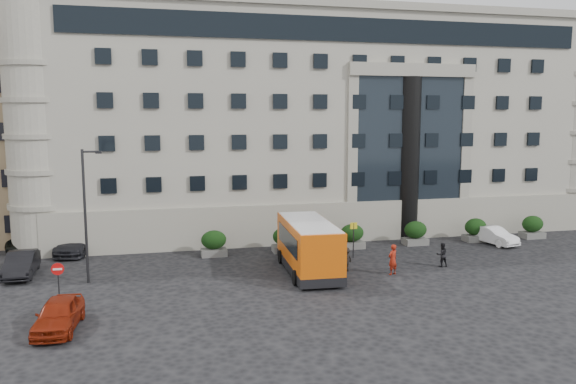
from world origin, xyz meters
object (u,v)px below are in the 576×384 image
(parked_car_a, at_px, (59,314))
(pedestrian_c, at_px, (346,260))
(hedge_c, at_px, (352,236))
(minibus, at_px, (309,245))
(street_lamp, at_px, (86,211))
(bus_stop_sign, at_px, (354,234))
(white_taxi, at_px, (494,235))
(no_entry_sign, at_px, (58,275))
(parked_car_b, at_px, (21,264))
(hedge_e, at_px, (475,230))
(hedge_a, at_px, (214,243))
(pedestrian_a, at_px, (393,260))
(hedge_b, at_px, (285,239))
(red_truck, at_px, (105,217))
(parked_car_d, at_px, (33,239))
(hedge_f, at_px, (532,227))
(hedge_d, at_px, (415,233))
(pedestrian_b, at_px, (442,255))
(parked_car_c, at_px, (76,243))

(parked_car_a, relative_size, pedestrian_c, 2.80)
(hedge_c, bearing_deg, minibus, -131.07)
(street_lamp, relative_size, parked_car_a, 1.82)
(minibus, bearing_deg, bus_stop_sign, 38.07)
(minibus, distance_m, white_taxi, 16.85)
(no_entry_sign, relative_size, parked_car_b, 0.50)
(white_taxi, bearing_deg, hedge_e, 111.95)
(hedge_a, relative_size, white_taxi, 0.45)
(pedestrian_a, bearing_deg, hedge_a, -59.80)
(hedge_c, bearing_deg, hedge_b, 180.00)
(hedge_a, distance_m, red_truck, 13.40)
(hedge_b, distance_m, parked_car_b, 17.57)
(hedge_e, bearing_deg, parked_car_d, 171.08)
(white_taxi, bearing_deg, minibus, -177.45)
(hedge_c, distance_m, pedestrian_c, 6.53)
(no_entry_sign, xyz_separation_m, parked_car_b, (-3.22, 6.55, -0.89))
(no_entry_sign, distance_m, parked_car_d, 14.72)
(hedge_a, height_order, hedge_b, same)
(bus_stop_sign, distance_m, parked_car_a, 20.39)
(hedge_c, relative_size, parked_car_a, 0.42)
(street_lamp, relative_size, red_truck, 1.63)
(hedge_a, relative_size, bus_stop_sign, 0.73)
(street_lamp, distance_m, parked_car_b, 6.14)
(hedge_e, relative_size, parked_car_d, 0.33)
(hedge_f, distance_m, white_taxi, 4.53)
(hedge_f, bearing_deg, hedge_a, 180.00)
(bus_stop_sign, height_order, no_entry_sign, bus_stop_sign)
(hedge_e, relative_size, pedestrian_a, 0.95)
(hedge_c, relative_size, hedge_d, 1.00)
(parked_car_d, bearing_deg, parked_car_a, -67.87)
(hedge_f, relative_size, bus_stop_sign, 0.73)
(minibus, distance_m, parked_car_b, 18.01)
(pedestrian_b, bearing_deg, no_entry_sign, 7.28)
(red_truck, height_order, parked_car_b, red_truck)
(parked_car_b, relative_size, pedestrian_a, 2.37)
(red_truck, bearing_deg, street_lamp, -89.50)
(pedestrian_b, relative_size, pedestrian_c, 1.02)
(parked_car_b, bearing_deg, hedge_e, 1.80)
(red_truck, bearing_deg, no_entry_sign, -92.86)
(hedge_a, xyz_separation_m, street_lamp, (-7.94, -4.80, 3.44))
(street_lamp, height_order, parked_car_b, street_lamp)
(bus_stop_sign, relative_size, parked_car_a, 0.58)
(red_truck, distance_m, white_taxi, 32.12)
(hedge_a, bearing_deg, pedestrian_c, -37.43)
(hedge_b, distance_m, parked_car_c, 15.22)
(parked_car_b, bearing_deg, parked_car_a, -71.77)
(hedge_a, relative_size, hedge_c, 1.00)
(hedge_a, xyz_separation_m, pedestrian_a, (10.46, -7.37, 0.04))
(hedge_c, xyz_separation_m, bus_stop_sign, (-0.90, -2.80, 0.80))
(pedestrian_b, bearing_deg, parked_car_b, -7.46)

